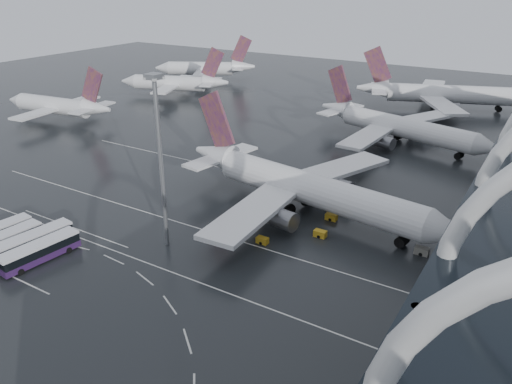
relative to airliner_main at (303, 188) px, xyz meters
The scene contains 20 objects.
ground 30.26m from the airliner_main, 107.95° to the right, with size 420.00×420.00×0.00m, color black.
lane_marking_near 32.14m from the airliner_main, 106.84° to the right, with size 120.00×0.25×0.01m, color silver.
lane_marking_mid 19.47m from the airliner_main, 119.32° to the right, with size 120.00×0.25×0.01m, color silver.
lane_marking_far 15.72m from the airliner_main, 128.28° to the left, with size 120.00×0.25×0.01m, color silver.
bus_bay_line_north 43.96m from the airliner_main, 139.49° to the right, with size 28.00×0.25×0.01m, color silver.
airliner_main is the anchor object (origin of this frame).
airliner_gate_b 52.92m from the airliner_main, 87.55° to the left, with size 53.92×47.80×18.97m.
airliner_gate_c 97.80m from the airliner_main, 88.02° to the left, with size 56.89×51.86×20.89m.
jet_remote_west 97.92m from the airliner_main, 168.55° to the left, with size 42.00×33.90×18.27m.
jet_remote_mid 110.11m from the airliner_main, 142.79° to the left, with size 41.87×34.09×18.71m.
jet_remote_far 137.59m from the airliner_main, 134.56° to the left, with size 41.44×33.93×19.30m.
bus_row_near_b 54.07m from the airliner_main, 132.39° to the right, with size 3.88×12.85×3.12m.
bus_row_near_c 49.19m from the airliner_main, 130.85° to the right, with size 4.63×13.36×3.22m.
bus_row_near_d 48.23m from the airliner_main, 126.03° to the right, with size 4.44×13.50×3.26m.
floodlight_mast 30.81m from the airliner_main, 120.81° to the right, with size 2.26×2.26×29.45m.
gse_cart_belly_a 11.40m from the airliner_main, 45.68° to the right, with size 2.23×1.32×1.22m, color gold.
gse_cart_belly_b 16.94m from the airliner_main, 12.97° to the left, with size 2.03×1.20×1.11m, color slate.
gse_cart_belly_c 15.60m from the airliner_main, 91.26° to the right, with size 2.07×1.23×1.13m, color gold.
gse_cart_belly_d 25.15m from the airliner_main, ahead, with size 2.34×1.38×1.27m, color slate.
gse_cart_belly_e 7.78m from the airliner_main, ahead, with size 2.21×1.31×1.21m, color gold.
Camera 1 is at (47.89, -52.10, 43.22)m, focal length 35.00 mm.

